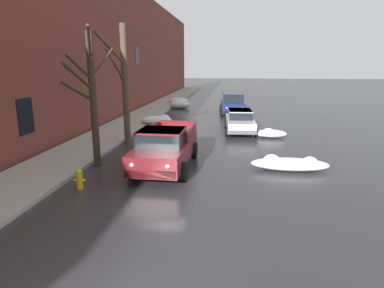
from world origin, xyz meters
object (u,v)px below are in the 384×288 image
object	(u,v)px
bare_tree_second_along_sidewalk	(92,95)
sedan_silver_parked_kerbside_close	(240,121)
suv_darkblue_parked_kerbside_mid	(233,103)
pickup_truck_maroon_approaching_near_lane	(165,147)
fire_hydrant	(80,179)
bare_tree_mid_block	(124,82)

from	to	relation	value
bare_tree_second_along_sidewalk	sedan_silver_parked_kerbside_close	xyz separation A→B (m)	(6.16, 8.12, -2.26)
bare_tree_second_along_sidewalk	suv_darkblue_parked_kerbside_mid	xyz separation A→B (m)	(5.63, 15.99, -2.02)
pickup_truck_maroon_approaching_near_lane	sedan_silver_parked_kerbside_close	size ratio (longest dim) A/B	1.23
fire_hydrant	bare_tree_mid_block	bearing A→B (deg)	94.43
bare_tree_second_along_sidewalk	bare_tree_mid_block	world-z (taller)	bare_tree_mid_block
bare_tree_mid_block	fire_hydrant	distance (m)	7.51
sedan_silver_parked_kerbside_close	fire_hydrant	bearing A→B (deg)	-117.84
bare_tree_mid_block	suv_darkblue_parked_kerbside_mid	xyz separation A→B (m)	(5.67, 11.71, -2.32)
pickup_truck_maroon_approaching_near_lane	fire_hydrant	bearing A→B (deg)	-132.41
bare_tree_second_along_sidewalk	suv_darkblue_parked_kerbside_mid	distance (m)	17.07
pickup_truck_maroon_approaching_near_lane	sedan_silver_parked_kerbside_close	xyz separation A→B (m)	(3.17, 8.00, -0.13)
bare_tree_mid_block	fire_hydrant	xyz separation A→B (m)	(0.53, -6.89, -2.95)
sedan_silver_parked_kerbside_close	fire_hydrant	xyz separation A→B (m)	(-5.66, -10.73, -0.40)
sedan_silver_parked_kerbside_close	suv_darkblue_parked_kerbside_mid	xyz separation A→B (m)	(-0.53, 7.87, 0.24)
bare_tree_mid_block	fire_hydrant	bearing A→B (deg)	-85.57
bare_tree_second_along_sidewalk	fire_hydrant	size ratio (longest dim) A/B	7.92
bare_tree_mid_block	suv_darkblue_parked_kerbside_mid	size ratio (longest dim) A/B	1.40
bare_tree_second_along_sidewalk	suv_darkblue_parked_kerbside_mid	world-z (taller)	bare_tree_second_along_sidewalk
bare_tree_mid_block	sedan_silver_parked_kerbside_close	distance (m)	7.72
pickup_truck_maroon_approaching_near_lane	fire_hydrant	distance (m)	3.73
bare_tree_second_along_sidewalk	fire_hydrant	distance (m)	3.75
suv_darkblue_parked_kerbside_mid	bare_tree_mid_block	bearing A→B (deg)	-115.81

